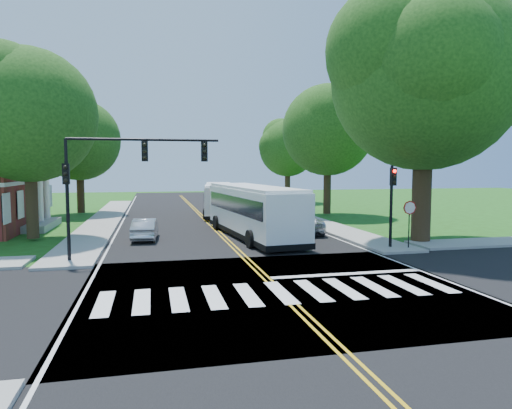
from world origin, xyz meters
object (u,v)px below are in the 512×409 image
object	(u,v)px
signal_ne	(392,195)
bus_lead	(253,210)
signal_nw	(120,169)
bus_follow	(219,198)
suv	(301,223)
dark_sedan	(288,221)
hatchback	(145,229)

from	to	relation	value
signal_ne	bus_lead	bearing A→B (deg)	136.92
signal_nw	bus_follow	xyz separation A→B (m)	(7.54, 20.08, -2.84)
suv	dark_sedan	bearing A→B (deg)	-65.56
signal_ne	dark_sedan	xyz separation A→B (m)	(-3.28, 8.43, -2.33)
signal_ne	dark_sedan	bearing A→B (deg)	111.22
bus_follow	hatchback	xyz separation A→B (m)	(-6.54, -13.71, -0.87)
suv	dark_sedan	world-z (taller)	suv
bus_lead	dark_sedan	distance (m)	4.11
bus_lead	signal_nw	bearing A→B (deg)	32.15
bus_lead	signal_ne	bearing A→B (deg)	131.21
dark_sedan	hatchback	bearing A→B (deg)	27.45
signal_ne	dark_sedan	world-z (taller)	signal_ne
signal_nw	suv	distance (m)	13.77
signal_ne	suv	bearing A→B (deg)	111.71
signal_nw	suv	world-z (taller)	signal_nw
signal_ne	bus_follow	xyz separation A→B (m)	(-6.51, 20.07, -1.42)
dark_sedan	bus_follow	bearing A→B (deg)	-58.96
bus_lead	suv	xyz separation A→B (m)	(3.60, 1.01, -1.03)
hatchback	dark_sedan	size ratio (longest dim) A/B	0.93
signal_nw	hatchback	distance (m)	7.44
signal_ne	bus_lead	world-z (taller)	signal_ne
signal_nw	hatchback	size ratio (longest dim) A/B	1.79
signal_nw	signal_ne	xyz separation A→B (m)	(14.06, 0.01, -1.41)
dark_sedan	bus_lead	bearing A→B (deg)	54.08
dark_sedan	signal_nw	bearing A→B (deg)	53.56
bus_follow	suv	distance (m)	13.64
signal_ne	suv	size ratio (longest dim) A/B	0.89
bus_lead	suv	bearing A→B (deg)	-169.98
hatchback	dark_sedan	distance (m)	10.00
bus_follow	hatchback	bearing A→B (deg)	72.48
bus_follow	bus_lead	bearing A→B (deg)	98.56
dark_sedan	signal_ne	bearing A→B (deg)	126.70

